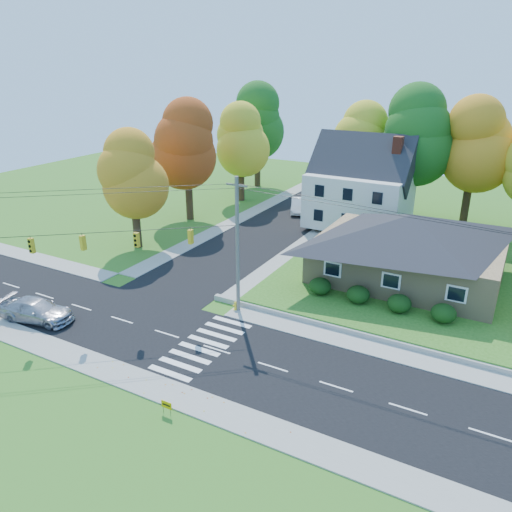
{
  "coord_description": "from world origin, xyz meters",
  "views": [
    {
      "loc": [
        15.37,
        -22.66,
        17.18
      ],
      "look_at": [
        -1.57,
        8.0,
        3.35
      ],
      "focal_mm": 35.0,
      "sensor_mm": 36.0,
      "label": 1
    }
  ],
  "objects_px": {
    "ranch_house": "(409,246)",
    "fire_hydrant": "(235,306)",
    "silver_sedan": "(37,310)",
    "white_car": "(299,205)"
  },
  "relations": [
    {
      "from": "ranch_house",
      "to": "white_car",
      "type": "bearing_deg",
      "value": 137.92
    },
    {
      "from": "silver_sedan",
      "to": "white_car",
      "type": "xyz_separation_m",
      "value": [
        4.95,
        33.48,
        0.03
      ]
    },
    {
      "from": "white_car",
      "to": "fire_hydrant",
      "type": "xyz_separation_m",
      "value": [
        6.47,
        -25.46,
        -0.48
      ]
    },
    {
      "from": "ranch_house",
      "to": "fire_hydrant",
      "type": "relative_size",
      "value": 20.18
    },
    {
      "from": "ranch_house",
      "to": "fire_hydrant",
      "type": "height_order",
      "value": "ranch_house"
    },
    {
      "from": "silver_sedan",
      "to": "white_car",
      "type": "relative_size",
      "value": 1.09
    },
    {
      "from": "ranch_house",
      "to": "white_car",
      "type": "height_order",
      "value": "ranch_house"
    },
    {
      "from": "silver_sedan",
      "to": "fire_hydrant",
      "type": "relative_size",
      "value": 7.37
    },
    {
      "from": "ranch_house",
      "to": "silver_sedan",
      "type": "bearing_deg",
      "value": -138.25
    },
    {
      "from": "ranch_house",
      "to": "white_car",
      "type": "relative_size",
      "value": 2.98
    }
  ]
}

